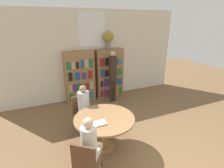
% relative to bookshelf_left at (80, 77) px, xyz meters
% --- Properties ---
extents(wall_back, '(6.40, 0.07, 3.00)m').
position_rel_bookshelf_left_xyz_m(wall_back, '(0.54, 0.19, 0.65)').
color(wall_back, beige).
rests_on(wall_back, ground_plane).
extents(bookshelf_left, '(0.97, 0.34, 1.73)m').
position_rel_bookshelf_left_xyz_m(bookshelf_left, '(0.00, 0.00, 0.00)').
color(bookshelf_left, olive).
rests_on(bookshelf_left, ground_plane).
extents(bookshelf_right, '(0.97, 0.34, 1.73)m').
position_rel_bookshelf_left_xyz_m(bookshelf_right, '(1.09, 0.00, 0.00)').
color(bookshelf_right, olive).
rests_on(bookshelf_right, ground_plane).
extents(flower_vase, '(0.36, 0.36, 0.58)m').
position_rel_bookshelf_left_xyz_m(flower_vase, '(1.05, 0.00, 1.24)').
color(flower_vase, slate).
rests_on(flower_vase, bookshelf_right).
extents(reading_table, '(1.25, 1.25, 0.76)m').
position_rel_bookshelf_left_xyz_m(reading_table, '(-0.13, -2.61, -0.22)').
color(reading_table, olive).
rests_on(reading_table, ground_plane).
extents(chair_near_camera, '(0.56, 0.56, 0.89)m').
position_rel_bookshelf_left_xyz_m(chair_near_camera, '(-0.73, -3.36, -0.37)').
color(chair_near_camera, brown).
rests_on(chair_near_camera, ground_plane).
extents(chair_left_side, '(0.49, 0.49, 0.89)m').
position_rel_bookshelf_left_xyz_m(chair_left_side, '(-0.38, -1.67, -0.37)').
color(chair_left_side, brown).
rests_on(chair_left_side, ground_plane).
extents(seated_reader_left, '(0.35, 0.40, 1.22)m').
position_rel_bookshelf_left_xyz_m(seated_reader_left, '(-0.33, -1.85, -0.17)').
color(seated_reader_left, '#B2B7C6').
rests_on(seated_reader_left, ground_plane).
extents(seated_reader_right, '(0.41, 0.41, 1.23)m').
position_rel_bookshelf_left_xyz_m(seated_reader_right, '(-0.61, -3.22, -0.17)').
color(seated_reader_right, beige).
rests_on(seated_reader_right, ground_plane).
extents(librarian_standing, '(0.26, 0.53, 1.74)m').
position_rel_bookshelf_left_xyz_m(librarian_standing, '(0.99, -0.50, 0.18)').
color(librarian_standing, '#332319').
rests_on(librarian_standing, ground_plane).
extents(open_book_on_table, '(0.24, 0.18, 0.03)m').
position_rel_bookshelf_left_xyz_m(open_book_on_table, '(-0.28, -2.79, -0.09)').
color(open_book_on_table, silver).
rests_on(open_book_on_table, reading_table).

